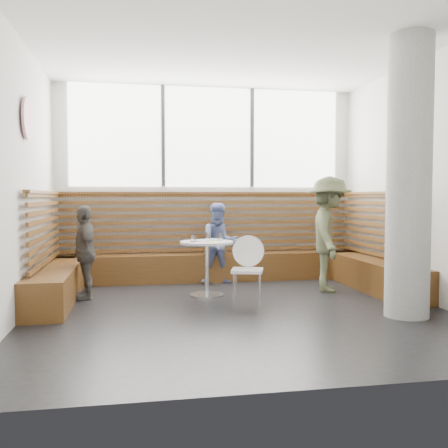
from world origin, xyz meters
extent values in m
cube|color=silver|center=(0.00, 0.00, 1.60)|extent=(5.00, 5.00, 3.20)
cube|color=black|center=(0.00, 0.00, 0.00)|extent=(5.00, 5.00, 0.01)
cube|color=white|center=(0.00, 0.00, 3.20)|extent=(5.00, 5.00, 0.01)
cube|color=white|center=(0.00, 2.48, 2.38)|extent=(4.50, 0.02, 1.65)
cube|color=#3F3F42|center=(-0.75, 2.46, 2.38)|extent=(0.06, 0.04, 1.65)
cube|color=#3F3F42|center=(0.75, 2.46, 2.38)|extent=(0.06, 0.04, 1.65)
cube|color=#492C12|center=(0.00, 2.25, 0.23)|extent=(5.00, 0.50, 0.45)
cube|color=#492C12|center=(-2.25, 1.25, 0.23)|extent=(0.50, 2.50, 0.45)
cube|color=#492C12|center=(2.25, 1.25, 0.23)|extent=(0.50, 2.50, 0.45)
cube|color=#4E2F13|center=(0.00, 2.42, 0.95)|extent=(4.88, 0.08, 0.98)
cube|color=#4E2F13|center=(-2.42, 1.25, 0.95)|extent=(0.08, 2.38, 0.98)
cube|color=#4E2F13|center=(2.42, 1.25, 0.95)|extent=(0.08, 2.38, 0.98)
cylinder|color=gray|center=(1.85, -0.60, 1.60)|extent=(0.50, 0.50, 3.20)
cylinder|color=white|center=(-2.46, 0.40, 2.30)|extent=(0.03, 0.50, 0.50)
cylinder|color=silver|center=(-0.25, 0.99, 0.01)|extent=(0.47, 0.47, 0.03)
cylinder|color=silver|center=(-0.25, 0.99, 0.38)|extent=(0.07, 0.07, 0.73)
cylinder|color=#B7B7BA|center=(-0.25, 0.99, 0.75)|extent=(0.74, 0.74, 0.03)
cube|color=white|center=(0.20, 0.42, 0.43)|extent=(0.40, 0.38, 0.04)
cylinder|color=white|center=(0.20, 0.59, 0.66)|extent=(0.42, 0.10, 0.41)
cylinder|color=silver|center=(0.04, 0.28, 0.20)|extent=(0.02, 0.02, 0.41)
cylinder|color=silver|center=(0.36, 0.28, 0.20)|extent=(0.02, 0.02, 0.41)
cylinder|color=silver|center=(0.04, 0.56, 0.20)|extent=(0.02, 0.02, 0.41)
cylinder|color=silver|center=(0.36, 0.56, 0.20)|extent=(0.02, 0.02, 0.41)
imported|color=#4F5438|center=(1.56, 1.03, 0.84)|extent=(0.95, 1.23, 1.67)
imported|color=#606EA7|center=(0.10, 1.94, 0.64)|extent=(0.66, 0.54, 1.28)
imported|color=#4E4A46|center=(-1.90, 1.10, 0.63)|extent=(0.46, 0.79, 1.26)
cylinder|color=white|center=(-0.40, 1.05, 0.77)|extent=(0.20, 0.20, 0.01)
cylinder|color=white|center=(-0.14, 1.17, 0.77)|extent=(0.21, 0.21, 0.01)
cylinder|color=white|center=(-0.44, 0.93, 0.81)|extent=(0.06, 0.06, 0.10)
cylinder|color=white|center=(-0.23, 0.99, 0.82)|extent=(0.07, 0.07, 0.12)
cylinder|color=white|center=(-0.05, 1.06, 0.81)|extent=(0.07, 0.07, 0.10)
cube|color=#A5C64C|center=(-0.17, 0.85, 0.77)|extent=(0.21, 0.16, 0.00)
camera|label=1|loc=(-1.25, -5.82, 1.38)|focal=40.00mm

